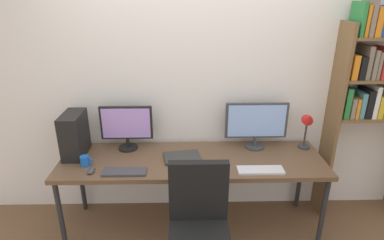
% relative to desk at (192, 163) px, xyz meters
% --- Properties ---
extents(wall_back, '(4.73, 0.10, 2.60)m').
position_rel_desk_xyz_m(wall_back, '(0.00, 0.42, 0.61)').
color(wall_back, silver).
rests_on(wall_back, ground_plane).
extents(desk, '(2.33, 0.68, 0.74)m').
position_rel_desk_xyz_m(desk, '(0.00, 0.00, 0.00)').
color(desk, brown).
rests_on(desk, ground_plane).
extents(bookshelf, '(0.83, 0.28, 2.06)m').
position_rel_desk_xyz_m(bookshelf, '(1.67, 0.23, 0.64)').
color(bookshelf, brown).
rests_on(bookshelf, ground_plane).
extents(office_chair, '(0.52, 0.52, 0.99)m').
position_rel_desk_xyz_m(office_chair, '(0.04, -0.64, -0.29)').
color(office_chair, '#2D2D33').
rests_on(office_chair, ground_plane).
extents(monitor_left, '(0.48, 0.18, 0.42)m').
position_rel_desk_xyz_m(monitor_left, '(-0.60, 0.21, 0.28)').
color(monitor_left, black).
rests_on(monitor_left, desk).
extents(monitor_right, '(0.58, 0.18, 0.45)m').
position_rel_desk_xyz_m(monitor_right, '(0.60, 0.21, 0.30)').
color(monitor_right, '#38383D').
rests_on(monitor_right, desk).
extents(pc_tower, '(0.17, 0.34, 0.40)m').
position_rel_desk_xyz_m(pc_tower, '(-1.05, 0.10, 0.25)').
color(pc_tower, black).
rests_on(pc_tower, desk).
extents(desk_lamp, '(0.11, 0.16, 0.38)m').
position_rel_desk_xyz_m(desk_lamp, '(1.07, 0.17, 0.30)').
color(desk_lamp, '#333333').
rests_on(desk_lamp, desk).
extents(keyboard_left, '(0.36, 0.13, 0.02)m').
position_rel_desk_xyz_m(keyboard_left, '(-0.56, -0.23, 0.06)').
color(keyboard_left, '#38383D').
rests_on(keyboard_left, desk).
extents(keyboard_right, '(0.38, 0.13, 0.02)m').
position_rel_desk_xyz_m(keyboard_right, '(0.56, -0.23, 0.06)').
color(keyboard_right, silver).
rests_on(keyboard_right, desk).
extents(computer_mouse, '(0.06, 0.10, 0.03)m').
position_rel_desk_xyz_m(computer_mouse, '(-0.84, -0.22, 0.07)').
color(computer_mouse, '#38383D').
rests_on(computer_mouse, desk).
extents(laptop_closed, '(0.35, 0.27, 0.02)m').
position_rel_desk_xyz_m(laptop_closed, '(-0.09, 0.00, 0.06)').
color(laptop_closed, '#2D2D2D').
rests_on(laptop_closed, desk).
extents(coffee_mug, '(0.11, 0.08, 0.09)m').
position_rel_desk_xyz_m(coffee_mug, '(-0.91, -0.10, 0.09)').
color(coffee_mug, blue).
rests_on(coffee_mug, desk).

